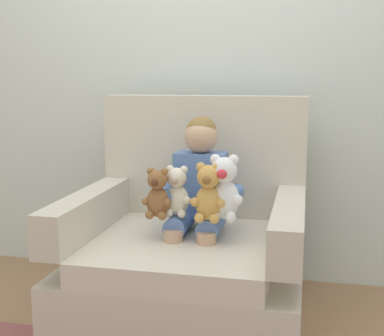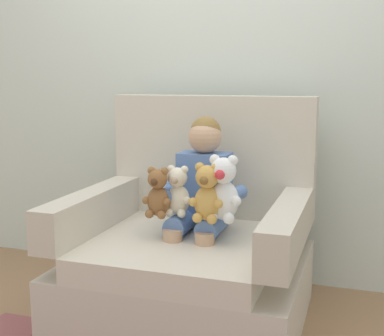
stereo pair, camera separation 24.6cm
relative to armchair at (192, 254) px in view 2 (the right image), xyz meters
name	(u,v)px [view 2 (the right image)]	position (x,y,z in m)	size (l,w,h in m)	color
ground_plane	(188,321)	(0.00, -0.06, -0.33)	(8.00, 8.00, 0.00)	#936D4C
back_wall	(227,65)	(0.00, 0.68, 0.97)	(6.00, 0.10, 2.60)	silver
armchair	(192,254)	(0.00, 0.00, 0.00)	(1.14, 1.02, 1.13)	beige
seated_child	(201,191)	(0.04, 0.03, 0.33)	(0.45, 0.39, 0.82)	#597AB7
plush_brown	(158,194)	(-0.12, -0.15, 0.34)	(0.14, 0.12, 0.24)	brown
plush_honey	(207,194)	(0.13, -0.15, 0.36)	(0.16, 0.13, 0.28)	gold
plush_cream	(178,192)	(-0.04, -0.09, 0.34)	(0.15, 0.12, 0.25)	silver
plush_white	(223,190)	(0.19, -0.12, 0.37)	(0.19, 0.15, 0.31)	white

